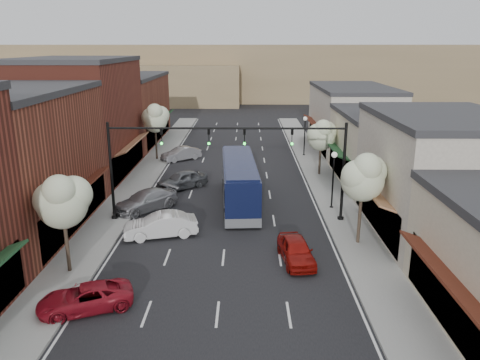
{
  "coord_description": "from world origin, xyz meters",
  "views": [
    {
      "loc": [
        1.27,
        -23.01,
        11.98
      ],
      "look_at": [
        0.87,
        10.74,
        2.2
      ],
      "focal_mm": 35.0,
      "sensor_mm": 36.0,
      "label": 1
    }
  ],
  "objects_px": {
    "signal_mast_left": "(145,157)",
    "coach_bus": "(239,181)",
    "parked_car_d": "(182,180)",
    "parked_car_c": "(146,201)",
    "tree_left_near": "(62,200)",
    "parked_car_b": "(161,225)",
    "tree_right_near": "(364,176)",
    "parked_car_a": "(85,298)",
    "tree_left_far": "(155,118)",
    "lamp_post_far": "(305,130)",
    "lamp_post_near": "(333,171)",
    "parked_car_e": "(181,154)",
    "signal_mast_right": "(309,157)",
    "tree_right_far": "(322,134)",
    "red_hatchback": "(296,250)"
  },
  "relations": [
    {
      "from": "tree_right_near",
      "to": "lamp_post_far",
      "type": "bearing_deg",
      "value": 91.3
    },
    {
      "from": "lamp_post_far",
      "to": "parked_car_a",
      "type": "bearing_deg",
      "value": -113.85
    },
    {
      "from": "tree_right_far",
      "to": "signal_mast_left",
      "type": "bearing_deg",
      "value": -139.46
    },
    {
      "from": "tree_right_far",
      "to": "lamp_post_near",
      "type": "height_order",
      "value": "tree_right_far"
    },
    {
      "from": "tree_right_near",
      "to": "red_hatchback",
      "type": "bearing_deg",
      "value": -149.99
    },
    {
      "from": "parked_car_e",
      "to": "signal_mast_right",
      "type": "bearing_deg",
      "value": -6.06
    },
    {
      "from": "signal_mast_right",
      "to": "parked_car_c",
      "type": "xyz_separation_m",
      "value": [
        -11.82,
        2.13,
        -3.87
      ]
    },
    {
      "from": "signal_mast_right",
      "to": "parked_car_a",
      "type": "xyz_separation_m",
      "value": [
        -11.82,
        -11.66,
        -4.02
      ]
    },
    {
      "from": "signal_mast_left",
      "to": "tree_left_near",
      "type": "bearing_deg",
      "value": -108.1
    },
    {
      "from": "parked_car_b",
      "to": "parked_car_d",
      "type": "xyz_separation_m",
      "value": [
        0.0,
        10.57,
        0.0
      ]
    },
    {
      "from": "red_hatchback",
      "to": "parked_car_a",
      "type": "relative_size",
      "value": 0.95
    },
    {
      "from": "lamp_post_near",
      "to": "parked_car_e",
      "type": "bearing_deg",
      "value": 131.08
    },
    {
      "from": "tree_left_near",
      "to": "parked_car_e",
      "type": "distance_m",
      "value": 26.34
    },
    {
      "from": "lamp_post_far",
      "to": "lamp_post_near",
      "type": "bearing_deg",
      "value": -90.0
    },
    {
      "from": "parked_car_e",
      "to": "tree_right_near",
      "type": "bearing_deg",
      "value": -5.73
    },
    {
      "from": "signal_mast_left",
      "to": "parked_car_b",
      "type": "bearing_deg",
      "value": -64.03
    },
    {
      "from": "signal_mast_left",
      "to": "parked_car_e",
      "type": "xyz_separation_m",
      "value": [
        -0.02,
        17.92,
        -3.91
      ]
    },
    {
      "from": "tree_left_far",
      "to": "lamp_post_near",
      "type": "bearing_deg",
      "value": -43.89
    },
    {
      "from": "tree_left_far",
      "to": "lamp_post_far",
      "type": "height_order",
      "value": "tree_left_far"
    },
    {
      "from": "parked_car_c",
      "to": "tree_left_near",
      "type": "bearing_deg",
      "value": -58.47
    },
    {
      "from": "parked_car_b",
      "to": "parked_car_d",
      "type": "relative_size",
      "value": 1.03
    },
    {
      "from": "signal_mast_left",
      "to": "parked_car_a",
      "type": "bearing_deg",
      "value": -92.84
    },
    {
      "from": "tree_right_near",
      "to": "lamp_post_near",
      "type": "relative_size",
      "value": 1.34
    },
    {
      "from": "lamp_post_far",
      "to": "parked_car_a",
      "type": "height_order",
      "value": "lamp_post_far"
    },
    {
      "from": "signal_mast_left",
      "to": "parked_car_b",
      "type": "height_order",
      "value": "signal_mast_left"
    },
    {
      "from": "signal_mast_left",
      "to": "signal_mast_right",
      "type": "bearing_deg",
      "value": 0.0
    },
    {
      "from": "lamp_post_far",
      "to": "parked_car_e",
      "type": "relative_size",
      "value": 1.02
    },
    {
      "from": "red_hatchback",
      "to": "parked_car_b",
      "type": "distance_m",
      "value": 9.1
    },
    {
      "from": "signal_mast_left",
      "to": "coach_bus",
      "type": "distance_m",
      "value": 7.95
    },
    {
      "from": "tree_right_far",
      "to": "red_hatchback",
      "type": "relative_size",
      "value": 1.31
    },
    {
      "from": "parked_car_b",
      "to": "parked_car_c",
      "type": "height_order",
      "value": "parked_car_b"
    },
    {
      "from": "tree_left_far",
      "to": "red_hatchback",
      "type": "xyz_separation_m",
      "value": [
        12.43,
        -24.41,
        -3.9
      ]
    },
    {
      "from": "parked_car_d",
      "to": "tree_right_near",
      "type": "bearing_deg",
      "value": 6.85
    },
    {
      "from": "signal_mast_left",
      "to": "parked_car_c",
      "type": "bearing_deg",
      "value": 105.22
    },
    {
      "from": "parked_car_a",
      "to": "parked_car_d",
      "type": "height_order",
      "value": "parked_car_d"
    },
    {
      "from": "parked_car_a",
      "to": "parked_car_c",
      "type": "relative_size",
      "value": 0.84
    },
    {
      "from": "parked_car_b",
      "to": "parked_car_c",
      "type": "relative_size",
      "value": 0.91
    },
    {
      "from": "parked_car_d",
      "to": "red_hatchback",
      "type": "bearing_deg",
      "value": -9.43
    },
    {
      "from": "tree_right_near",
      "to": "parked_car_b",
      "type": "relative_size",
      "value": 1.27
    },
    {
      "from": "parked_car_a",
      "to": "parked_car_e",
      "type": "height_order",
      "value": "parked_car_e"
    },
    {
      "from": "parked_car_d",
      "to": "parked_car_c",
      "type": "bearing_deg",
      "value": -60.04
    },
    {
      "from": "signal_mast_left",
      "to": "tree_left_near",
      "type": "relative_size",
      "value": 1.44
    },
    {
      "from": "parked_car_d",
      "to": "coach_bus",
      "type": "bearing_deg",
      "value": 11.87
    },
    {
      "from": "parked_car_b",
      "to": "tree_right_near",
      "type": "bearing_deg",
      "value": 69.82
    },
    {
      "from": "signal_mast_right",
      "to": "parked_car_a",
      "type": "relative_size",
      "value": 1.89
    },
    {
      "from": "red_hatchback",
      "to": "parked_car_b",
      "type": "relative_size",
      "value": 0.88
    },
    {
      "from": "parked_car_c",
      "to": "parked_car_e",
      "type": "bearing_deg",
      "value": 130.9
    },
    {
      "from": "parked_car_d",
      "to": "parked_car_e",
      "type": "xyz_separation_m",
      "value": [
        -1.44,
        10.27,
        -0.06
      ]
    },
    {
      "from": "parked_car_a",
      "to": "parked_car_b",
      "type": "xyz_separation_m",
      "value": [
        2.0,
        8.74,
        0.17
      ]
    },
    {
      "from": "tree_right_near",
      "to": "signal_mast_right",
      "type": "bearing_deg",
      "value": 123.91
    }
  ]
}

